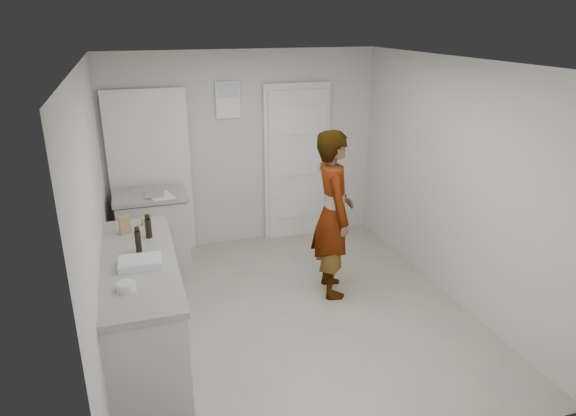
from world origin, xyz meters
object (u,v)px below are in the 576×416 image
object	(u,v)px
cake_mix_box	(125,225)
baking_dish	(140,263)
person	(333,214)
oil_cruet_b	(138,240)
oil_cruet_a	(148,226)
spice_jar	(144,222)
egg_bowl	(127,286)

from	to	relation	value
cake_mix_box	baking_dish	xyz separation A→B (m)	(0.11, -0.74, -0.06)
person	cake_mix_box	distance (m)	2.10
person	oil_cruet_b	distance (m)	2.03
baking_dish	person	bearing A→B (deg)	18.46
oil_cruet_a	oil_cruet_b	size ratio (longest dim) A/B	0.98
cake_mix_box	oil_cruet_b	xyz separation A→B (m)	(0.11, -0.46, 0.03)
spice_jar	oil_cruet_b	bearing A→B (deg)	-96.34
cake_mix_box	spice_jar	world-z (taller)	cake_mix_box
oil_cruet_a	person	bearing A→B (deg)	2.67
cake_mix_box	oil_cruet_a	size ratio (longest dim) A/B	0.72
oil_cruet_b	egg_bowl	bearing A→B (deg)	-100.02
spice_jar	egg_bowl	distance (m)	1.30
cake_mix_box	spice_jar	distance (m)	0.25
oil_cruet_a	egg_bowl	distance (m)	0.99
person	cake_mix_box	xyz separation A→B (m)	(-2.10, 0.08, 0.11)
cake_mix_box	oil_cruet_a	xyz separation A→B (m)	(0.21, -0.16, 0.03)
egg_bowl	oil_cruet_b	bearing A→B (deg)	79.98
person	cake_mix_box	size ratio (longest dim) A/B	10.50
person	baking_dish	distance (m)	2.10
cake_mix_box	oil_cruet_b	world-z (taller)	oil_cruet_b
spice_jar	oil_cruet_b	world-z (taller)	oil_cruet_b
oil_cruet_a	oil_cruet_b	xyz separation A→B (m)	(-0.10, -0.30, 0.00)
spice_jar	oil_cruet_a	distance (m)	0.34
cake_mix_box	baking_dish	bearing A→B (deg)	-101.95
oil_cruet_b	cake_mix_box	bearing A→B (deg)	103.00
oil_cruet_a	baking_dish	world-z (taller)	oil_cruet_a
oil_cruet_b	baking_dish	world-z (taller)	oil_cruet_b
oil_cruet_b	baking_dish	bearing A→B (deg)	-90.24
person	spice_jar	bearing A→B (deg)	91.60
baking_dish	oil_cruet_b	bearing A→B (deg)	89.76
spice_jar	oil_cruet_b	size ratio (longest dim) A/B	0.30
baking_dish	egg_bowl	size ratio (longest dim) A/B	2.46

